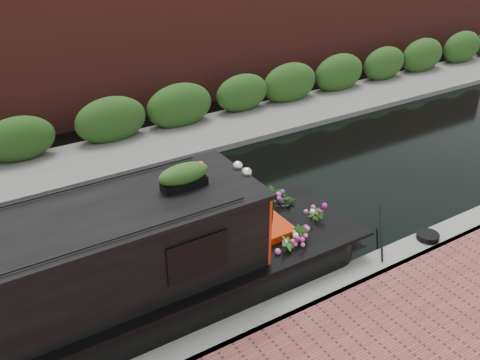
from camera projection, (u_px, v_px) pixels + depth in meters
ground at (190, 228)px, 11.64m from camera, size 80.00×80.00×0.00m
near_bank_coping at (278, 317)px, 9.17m from camera, size 40.00×0.60×0.50m
far_bank_path at (120, 157)px, 14.77m from camera, size 40.00×2.40×0.34m
far_hedge at (109, 145)px, 15.44m from camera, size 40.00×1.10×2.80m
far_brick_wall at (86, 122)px, 17.01m from camera, size 40.00×1.00×8.00m
rope_fender at (337, 231)px, 11.21m from camera, size 0.36×0.40×0.36m
coiled_mooring_rope at (428, 236)px, 10.80m from camera, size 0.45×0.45×0.12m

